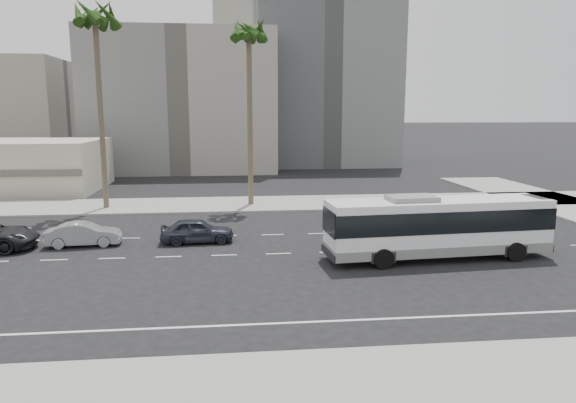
{
  "coord_description": "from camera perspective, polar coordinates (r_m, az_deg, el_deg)",
  "views": [
    {
      "loc": [
        -5.31,
        -27.46,
        7.78
      ],
      "look_at": [
        -2.06,
        4.0,
        2.24
      ],
      "focal_mm": 32.01,
      "sensor_mm": 36.0,
      "label": 1
    }
  ],
  "objects": [
    {
      "name": "sidewalk_north",
      "position": [
        43.97,
        1.13,
        -0.17
      ],
      "size": [
        120.0,
        7.0,
        0.15
      ],
      "primitive_type": "cube",
      "color": "gray",
      "rests_on": "ground"
    },
    {
      "name": "civic_tower",
      "position": [
        279.21,
        -5.4,
        16.26
      ],
      "size": [
        42.0,
        42.0,
        129.0
      ],
      "color": "#B6B09C",
      "rests_on": "ground"
    },
    {
      "name": "palm_near",
      "position": [
        43.07,
        -4.37,
        17.86
      ],
      "size": [
        4.5,
        4.5,
        15.17
      ],
      "rotation": [
        0.0,
        0.0,
        0.4
      ],
      "color": "brown",
      "rests_on": "ground"
    },
    {
      "name": "midrise_gray_center",
      "position": [
        80.73,
        3.71,
        13.61
      ],
      "size": [
        20.0,
        20.0,
        26.0
      ],
      "primitive_type": "cube",
      "color": "#555658",
      "rests_on": "ground"
    },
    {
      "name": "midrise_beige_west",
      "position": [
        72.78,
        -11.37,
        10.7
      ],
      "size": [
        24.0,
        18.0,
        18.0
      ],
      "primitive_type": "cube",
      "color": "gray",
      "rests_on": "ground"
    },
    {
      "name": "highrise_far",
      "position": [
        297.99,
        9.03,
        14.08
      ],
      "size": [
        22.0,
        22.0,
        60.0
      ],
      "primitive_type": "cube",
      "color": "slate",
      "rests_on": "ground"
    },
    {
      "name": "city_bus",
      "position": [
        28.52,
        16.32,
        -2.55
      ],
      "size": [
        12.18,
        3.59,
        3.45
      ],
      "rotation": [
        0.0,
        0.0,
        0.08
      ],
      "color": "white",
      "rests_on": "ground"
    },
    {
      "name": "ground",
      "position": [
        29.03,
        4.88,
        -5.65
      ],
      "size": [
        700.0,
        700.0,
        0.0
      ],
      "primitive_type": "plane",
      "color": "black",
      "rests_on": "ground"
    },
    {
      "name": "midrise_beige_far",
      "position": [
        84.08,
        -29.13,
        8.5
      ],
      "size": [
        18.0,
        16.0,
        15.0
      ],
      "primitive_type": "cube",
      "color": "gray",
      "rests_on": "ground"
    },
    {
      "name": "car_b",
      "position": [
        32.47,
        -21.75,
        -3.39
      ],
      "size": [
        1.84,
        4.34,
        1.39
      ],
      "primitive_type": "imported",
      "rotation": [
        0.0,
        0.0,
        1.66
      ],
      "color": "gray",
      "rests_on": "ground"
    },
    {
      "name": "car_a",
      "position": [
        31.37,
        -10.07,
        -3.19
      ],
      "size": [
        2.01,
        4.45,
        1.48
      ],
      "primitive_type": "imported",
      "rotation": [
        0.0,
        0.0,
        1.63
      ],
      "color": "#282B36",
      "rests_on": "ground"
    },
    {
      "name": "highrise_right",
      "position": [
        263.74,
        5.33,
        15.81
      ],
      "size": [
        26.0,
        26.0,
        70.0
      ],
      "primitive_type": "cube",
      "color": "slate",
      "rests_on": "ground"
    },
    {
      "name": "palm_mid",
      "position": [
        44.03,
        -20.64,
        18.16
      ],
      "size": [
        5.24,
        5.24,
        16.17
      ],
      "rotation": [
        0.0,
        0.0,
        -0.08
      ],
      "color": "brown",
      "rests_on": "ground"
    }
  ]
}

